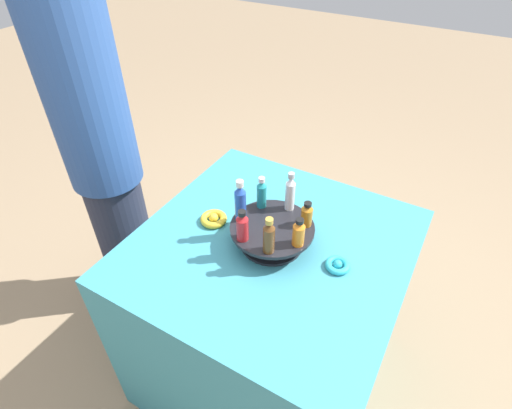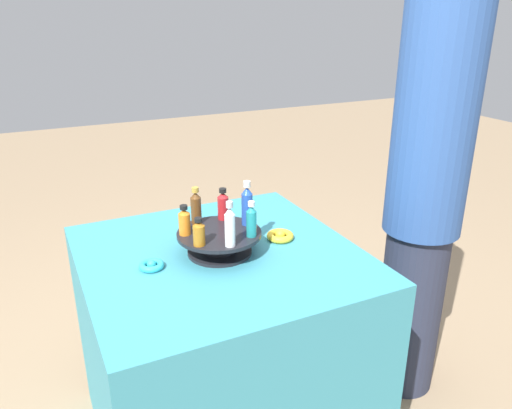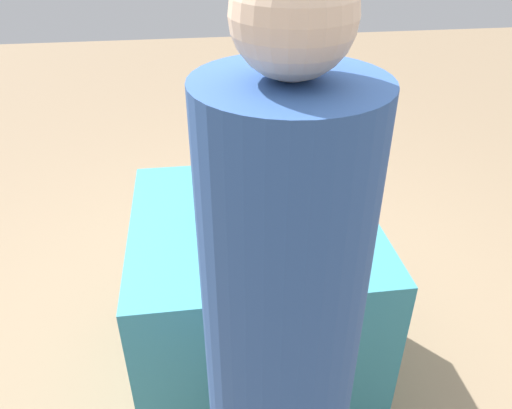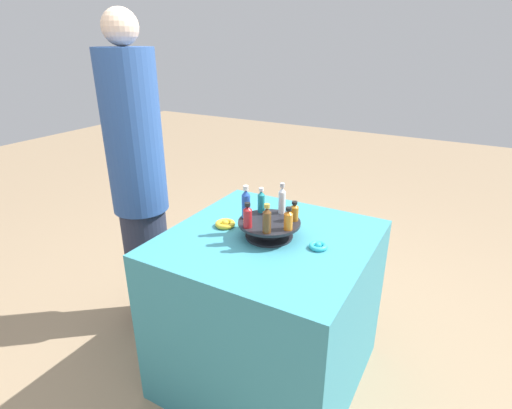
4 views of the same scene
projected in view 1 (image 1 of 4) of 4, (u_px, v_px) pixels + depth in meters
name	position (u px, v px, depth m)	size (l,w,h in m)	color
ground_plane	(267.00, 364.00, 1.85)	(12.00, 12.00, 0.00)	#997F60
party_table	(269.00, 313.00, 1.60)	(0.89, 0.89, 0.79)	teal
display_stand	(272.00, 233.00, 1.32)	(0.28, 0.28, 0.08)	black
bottle_amber	(307.00, 215.00, 1.28)	(0.04, 0.04, 0.09)	#AD6B19
bottle_clear	(290.00, 193.00, 1.33)	(0.03, 0.03, 0.15)	silver
bottle_teal	(262.00, 193.00, 1.34)	(0.03, 0.03, 0.12)	teal
bottle_blue	(240.00, 202.00, 1.28)	(0.04, 0.04, 0.15)	#234CAD
bottle_red	(242.00, 226.00, 1.22)	(0.04, 0.04, 0.11)	#B21E23
bottle_brown	(269.00, 237.00, 1.18)	(0.04, 0.04, 0.13)	brown
bottle_orange	(299.00, 233.00, 1.21)	(0.04, 0.04, 0.10)	orange
ribbon_bow_gold	(214.00, 219.00, 1.42)	(0.10, 0.10, 0.03)	gold
ribbon_bow_teal	(338.00, 265.00, 1.25)	(0.08, 0.08, 0.03)	#2DB7CC
person_figure	(100.00, 148.00, 1.64)	(0.30, 0.30, 1.75)	#282D42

